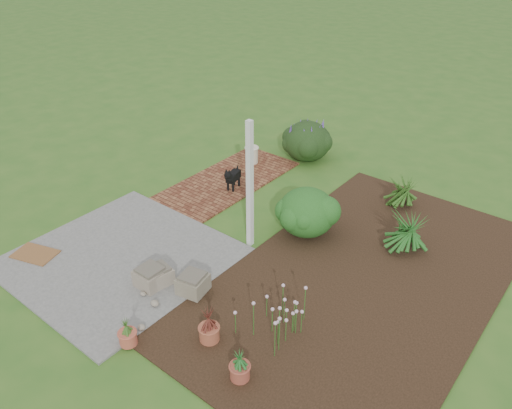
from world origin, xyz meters
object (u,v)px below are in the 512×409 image
Objects in this scene: cream_ceramic_urn at (252,155)px; evergreen_shrub at (307,211)px; black_dog at (232,176)px; stone_trough_near at (151,277)px.

cream_ceramic_urn is 3.25m from evergreen_shrub.
evergreen_shrub is at bearing -31.82° from cream_ceramic_urn.
evergreen_shrub is (2.24, -0.39, 0.15)m from black_dog.
black_dog reaches higher than stone_trough_near.
stone_trough_near is at bearing -110.87° from evergreen_shrub.
cream_ceramic_urn is (-0.52, 1.32, -0.11)m from black_dog.
evergreen_shrub reaches higher than black_dog.
evergreen_shrub is (1.13, 2.97, 0.32)m from stone_trough_near.
stone_trough_near is at bearing -70.86° from cream_ceramic_urn.
cream_ceramic_urn is at bearing 109.14° from stone_trough_near.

